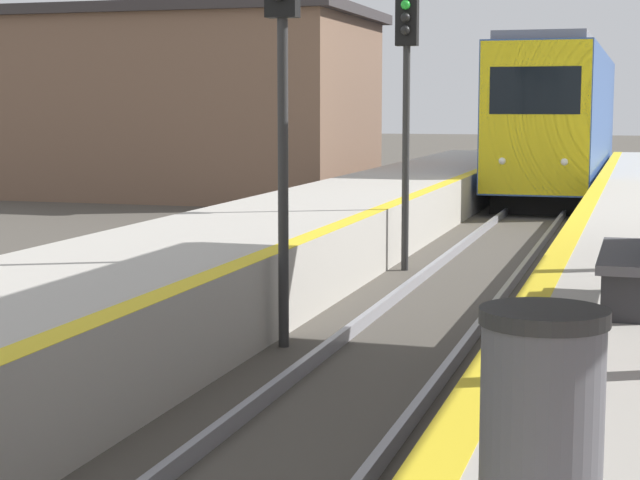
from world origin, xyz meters
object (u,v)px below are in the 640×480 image
Objects in this scene: signal_mid at (282,63)px; signal_far at (406,77)px; train at (561,119)px; trash_bin at (541,437)px; bench at (635,250)px.

signal_mid is 6.02m from signal_far.
train reaches higher than trash_bin.
trash_bin is at bearing -85.88° from train.
signal_far is 8.91m from bench.
signal_mid is (-1.33, -23.58, 0.90)m from train.
train is at bearing 95.65° from bench.
signal_far is 14.00m from trash_bin.
signal_mid and signal_far have the same top height.
signal_far is 2.41× the size of bench.
signal_mid reaches higher than train.
signal_mid is 2.41× the size of bench.
bench is (0.29, 5.56, -0.00)m from trash_bin.
bench is at bearing -26.08° from signal_mid.
trash_bin is (3.46, -13.46, -1.70)m from signal_far.
signal_mid is at bearing 115.60° from trash_bin.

